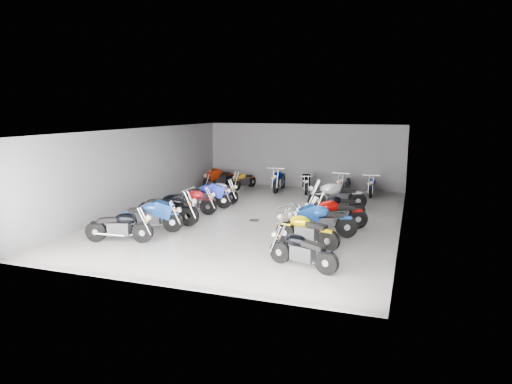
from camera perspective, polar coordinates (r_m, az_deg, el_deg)
ground at (r=16.84m, az=0.34°, el=-3.18°), size 14.00×14.00×0.00m
wall_back at (r=23.23m, az=5.95°, el=4.53°), size 10.00×0.10×3.20m
wall_left at (r=18.75m, az=-14.30°, el=2.86°), size 0.10×14.00×3.20m
wall_right at (r=15.67m, az=17.92°, el=1.25°), size 0.10×14.00×3.20m
ceiling at (r=16.39m, az=0.35°, el=7.83°), size 10.00×14.00×0.04m
drain_grate at (r=16.38m, az=-0.23°, el=-3.55°), size 0.32×0.32×0.01m
motorcycle_left_a at (r=14.23m, az=-16.64°, el=-4.12°), size 2.02×0.68×0.90m
motorcycle_left_b at (r=15.16m, az=-13.08°, el=-2.95°), size 2.14×0.78×0.96m
motorcycle_left_c at (r=16.02m, az=-10.93°, el=-2.01°), size 2.35×0.46×1.03m
motorcycle_left_d at (r=17.43m, az=-8.18°, el=-1.14°), size 2.07×0.53×0.91m
motorcycle_left_e at (r=18.30m, az=-6.30°, el=-0.49°), size 2.02×1.00×0.95m
motorcycle_left_f at (r=19.34m, az=-4.90°, el=0.01°), size 2.00×0.41×0.88m
motorcycle_right_a at (r=11.52m, az=5.75°, el=-7.26°), size 1.90×0.75×0.86m
motorcycle_right_b at (r=13.26m, az=6.23°, el=-4.77°), size 2.02×0.75×0.91m
motorcycle_right_c at (r=14.22m, az=8.13°, el=-3.63°), size 2.11×0.99×0.98m
motorcycle_right_d at (r=15.33m, az=9.80°, el=-2.69°), size 2.05×1.02×0.96m
motorcycle_right_e at (r=16.92m, az=10.31°, el=-1.73°), size 1.82×0.67×0.82m
motorcycle_right_f at (r=18.21m, az=10.02°, el=-0.48°), size 2.23×1.10×1.04m
motorcycle_back_a at (r=23.11m, az=-4.67°, el=1.78°), size 0.96×1.98×0.92m
motorcycle_back_b at (r=22.69m, az=-1.52°, el=1.49°), size 0.62×1.81×0.81m
motorcycle_back_c at (r=22.19m, az=2.89°, el=1.51°), size 0.47×2.21×0.97m
motorcycle_back_d at (r=21.86m, az=6.26°, el=1.16°), size 0.61×1.91×0.85m
motorcycle_back_e at (r=21.67m, az=10.96°, el=0.97°), size 0.44×1.99×0.87m
motorcycle_back_f at (r=21.56m, az=14.27°, el=0.75°), size 0.38×1.92×0.84m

